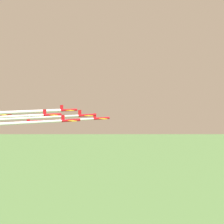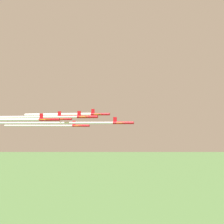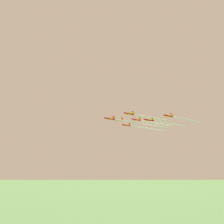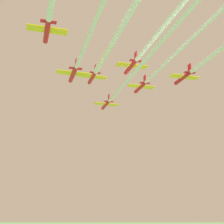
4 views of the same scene
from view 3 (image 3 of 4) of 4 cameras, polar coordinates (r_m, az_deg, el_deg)
name	(u,v)px [view 3 (image 3 of 4)]	position (r m, az deg, el deg)	size (l,w,h in m)	color
jet_0	(110,119)	(118.82, -0.70, -2.17)	(7.61, 7.81, 2.65)	red
jet_1	(129,114)	(120.26, 5.67, -0.54)	(7.61, 7.81, 2.65)	red
jet_2	(119,120)	(130.62, 2.27, -2.68)	(7.61, 7.81, 2.65)	red
jet_3	(149,120)	(120.85, 12.05, -2.60)	(7.61, 7.81, 2.65)	red
jet_4	(137,120)	(131.75, 8.08, -2.51)	(7.61, 7.81, 2.65)	red
jet_5	(127,125)	(141.95, 4.77, -4.31)	(7.61, 7.81, 2.65)	red
jet_6	(168,116)	(124.98, 17.96, -1.18)	(7.61, 7.81, 2.65)	red
smoke_trail_0	(144,124)	(135.02, 10.27, -3.87)	(19.51, 48.19, 0.80)	white
smoke_trail_1	(151,118)	(131.82, 12.46, -1.80)	(12.44, 29.24, 1.25)	white
smoke_trail_2	(146,125)	(146.01, 11.17, -4.03)	(17.46, 42.99, 0.78)	white
smoke_trail_3	(171,124)	(135.50, 18.78, -3.72)	(13.45, 32.84, 0.74)	white
smoke_trail_4	(157,123)	(144.53, 14.38, -3.54)	(12.84, 30.81, 0.98)	white
smoke_trail_5	(150,129)	(156.96, 12.28, -5.32)	(16.24, 39.62, 0.91)	white
smoke_trail_6	(187,120)	(139.42, 23.34, -2.30)	(12.34, 29.40, 1.04)	white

